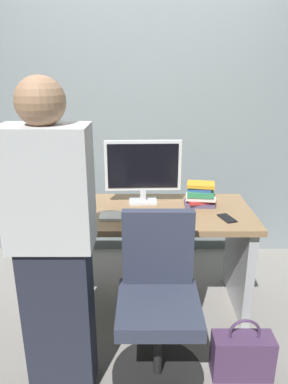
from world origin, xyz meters
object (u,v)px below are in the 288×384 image
(cup_near_keyboard, at_px, (74,209))
(person_at_desk, at_px, (54,246))
(mouse, at_px, (175,216))
(handbag, at_px, (242,355))
(desk, at_px, (144,239))
(book_stack, at_px, (200,195))
(cell_phone, at_px, (227,218))
(monitor, at_px, (143,168))
(keyboard, at_px, (133,216))
(office_chair, at_px, (158,306))

(cup_near_keyboard, bearing_deg, person_at_desk, -88.57)
(mouse, relative_size, handbag, 0.26)
(desk, bearing_deg, person_at_desk, -121.30)
(mouse, height_order, handbag, mouse)
(desk, relative_size, mouse, 14.88)
(book_stack, xyz_separation_m, cell_phone, (0.14, -0.24, -0.08))
(monitor, distance_m, book_stack, 0.44)
(monitor, height_order, handbag, monitor)
(mouse, distance_m, book_stack, 0.31)
(keyboard, xyz_separation_m, cup_near_keyboard, (-0.38, 0.03, 0.04))
(person_at_desk, height_order, cell_phone, person_at_desk)
(keyboard, bearing_deg, monitor, 77.16)
(desk, relative_size, book_stack, 6.74)
(office_chair, relative_size, monitor, 1.74)
(mouse, bearing_deg, cup_near_keyboard, 177.36)
(desk, height_order, mouse, mouse)
(office_chair, xyz_separation_m, cup_near_keyboard, (-0.53, 0.53, 0.36))
(cup_near_keyboard, height_order, book_stack, book_stack)
(person_at_desk, relative_size, cup_near_keyboard, 17.01)
(office_chair, xyz_separation_m, cell_phone, (0.46, 0.49, 0.31))
(keyboard, distance_m, cell_phone, 0.62)
(person_at_desk, bearing_deg, desk, 58.70)
(desk, distance_m, cell_phone, 0.60)
(desk, height_order, monitor, monitor)
(office_chair, bearing_deg, cup_near_keyboard, 135.08)
(person_at_desk, relative_size, mouse, 16.39)
(mouse, distance_m, handbag, 0.90)
(mouse, bearing_deg, office_chair, -103.65)
(monitor, bearing_deg, office_chair, -83.92)
(handbag, bearing_deg, person_at_desk, -177.69)
(office_chair, height_order, cup_near_keyboard, office_chair)
(desk, distance_m, office_chair, 0.65)
(office_chair, distance_m, book_stack, 0.89)
(office_chair, relative_size, cup_near_keyboard, 9.75)
(person_at_desk, bearing_deg, handbag, 2.31)
(desk, xyz_separation_m, mouse, (0.20, -0.14, 0.24))
(person_at_desk, height_order, cup_near_keyboard, person_at_desk)
(person_at_desk, height_order, book_stack, person_at_desk)
(desk, distance_m, book_stack, 0.51)
(handbag, bearing_deg, mouse, 122.74)
(office_chair, xyz_separation_m, person_at_desk, (-0.52, -0.09, 0.41))
(person_at_desk, bearing_deg, monitor, 63.77)
(cup_near_keyboard, distance_m, cell_phone, 1.00)
(desk, distance_m, person_at_desk, 0.91)
(handbag, bearing_deg, cell_phone, 91.44)
(person_at_desk, xyz_separation_m, cell_phone, (0.98, 0.58, -0.10))
(monitor, xyz_separation_m, cup_near_keyboard, (-0.45, -0.26, -0.21))
(office_chair, relative_size, cell_phone, 6.53)
(person_at_desk, relative_size, book_stack, 7.42)
(keyboard, distance_m, handbag, 1.04)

